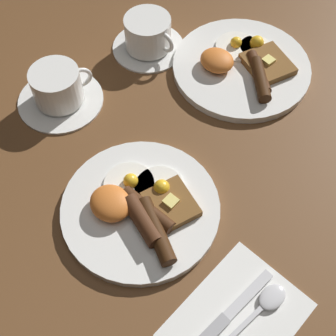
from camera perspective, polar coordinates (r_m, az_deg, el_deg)
ground_plane at (r=0.76m, az=-3.34°, el=-5.22°), size 3.00×3.00×0.00m
breakfast_plate_near at (r=0.75m, az=-3.31°, el=-4.84°), size 0.26×0.26×0.05m
breakfast_plate_far at (r=0.95m, az=9.08°, el=12.20°), size 0.27×0.27×0.05m
teacup_near at (r=0.89m, az=-13.24°, el=9.32°), size 0.16×0.16×0.07m
teacup_far at (r=0.97m, az=-2.42°, el=15.80°), size 0.15×0.15×0.07m
napkin at (r=0.70m, az=8.38°, el=-17.82°), size 0.14×0.19×0.01m
knife at (r=0.70m, az=7.04°, el=-17.68°), size 0.03×0.17×0.01m
spoon at (r=0.71m, az=11.60°, el=-16.08°), size 0.04×0.16×0.01m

